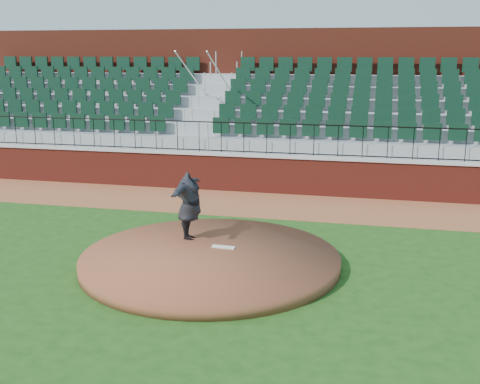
# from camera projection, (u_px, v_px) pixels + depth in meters

# --- Properties ---
(ground) EXTENTS (90.00, 90.00, 0.00)m
(ground) POSITION_uv_depth(u_px,v_px,m) (225.00, 264.00, 13.08)
(ground) COLOR #1C4614
(ground) RESTS_ON ground
(warning_track) EXTENTS (34.00, 3.20, 0.01)m
(warning_track) POSITION_uv_depth(u_px,v_px,m) (269.00, 204.00, 18.20)
(warning_track) COLOR brown
(warning_track) RESTS_ON ground
(field_wall) EXTENTS (34.00, 0.35, 1.20)m
(field_wall) POSITION_uv_depth(u_px,v_px,m) (278.00, 175.00, 19.58)
(field_wall) COLOR maroon
(field_wall) RESTS_ON ground
(wall_cap) EXTENTS (34.00, 0.45, 0.10)m
(wall_cap) POSITION_uv_depth(u_px,v_px,m) (278.00, 156.00, 19.42)
(wall_cap) COLOR #B7B7B7
(wall_cap) RESTS_ON field_wall
(wall_railing) EXTENTS (34.00, 0.05, 1.00)m
(wall_railing) POSITION_uv_depth(u_px,v_px,m) (278.00, 139.00, 19.30)
(wall_railing) COLOR black
(wall_railing) RESTS_ON wall_cap
(seating_stands) EXTENTS (34.00, 5.10, 4.60)m
(seating_stands) POSITION_uv_depth(u_px,v_px,m) (291.00, 115.00, 21.76)
(seating_stands) COLOR gray
(seating_stands) RESTS_ON ground
(concourse_wall) EXTENTS (34.00, 0.50, 5.50)m
(concourse_wall) POSITION_uv_depth(u_px,v_px,m) (301.00, 97.00, 24.31)
(concourse_wall) COLOR maroon
(concourse_wall) RESTS_ON ground
(pitchers_mound) EXTENTS (5.69, 5.69, 0.25)m
(pitchers_mound) POSITION_uv_depth(u_px,v_px,m) (210.00, 260.00, 13.02)
(pitchers_mound) COLOR brown
(pitchers_mound) RESTS_ON ground
(pitching_rubber) EXTENTS (0.54, 0.17, 0.04)m
(pitching_rubber) POSITION_uv_depth(u_px,v_px,m) (223.00, 247.00, 13.41)
(pitching_rubber) COLOR white
(pitching_rubber) RESTS_ON pitchers_mound
(pitcher) EXTENTS (0.62, 2.00, 1.61)m
(pitcher) POSITION_uv_depth(u_px,v_px,m) (189.00, 206.00, 13.89)
(pitcher) COLOR black
(pitcher) RESTS_ON pitchers_mound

